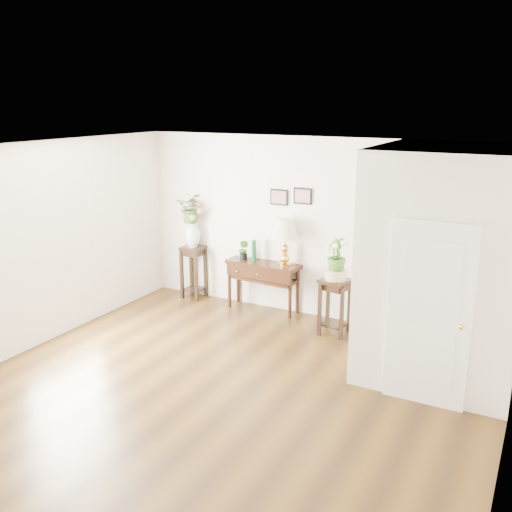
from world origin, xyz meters
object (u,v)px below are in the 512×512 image
Objects in this scene: console_table at (263,286)px; plant_stand_a at (194,272)px; table_lamp at (285,244)px; plant_stand_b at (335,307)px.

plant_stand_a is at bearing -176.38° from console_table.
table_lamp is (0.39, 0.00, 0.75)m from console_table.
console_table is 1.45× the size of plant_stand_b.
table_lamp is 0.90× the size of plant_stand_b.
plant_stand_a reaches higher than console_table.
table_lamp is at bearing 0.00° from plant_stand_a.
console_table is 1.43m from plant_stand_b.
console_table is at bearing 180.00° from table_lamp.
table_lamp is at bearing 158.43° from plant_stand_b.
plant_stand_a is (-1.73, 0.00, -0.70)m from table_lamp.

